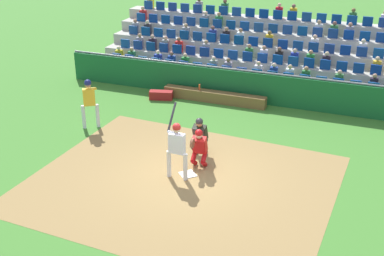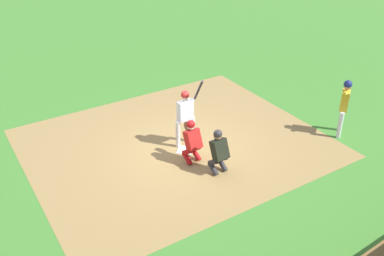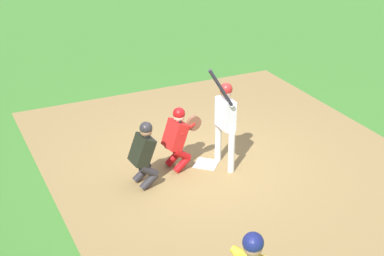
% 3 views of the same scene
% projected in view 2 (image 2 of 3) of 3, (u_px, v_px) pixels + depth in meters
% --- Properties ---
extents(ground_plane, '(160.00, 160.00, 0.00)m').
position_uv_depth(ground_plane, '(185.00, 150.00, 12.63)').
color(ground_plane, '#3D792A').
extents(infield_dirt_patch, '(8.86, 7.56, 0.01)m').
position_uv_depth(infield_dirt_patch, '(176.00, 143.00, 12.98)').
color(infield_dirt_patch, olive).
rests_on(infield_dirt_patch, ground_plane).
extents(home_plate_marker, '(0.62, 0.62, 0.02)m').
position_uv_depth(home_plate_marker, '(185.00, 150.00, 12.62)').
color(home_plate_marker, white).
rests_on(home_plate_marker, infield_dirt_patch).
extents(batter_at_plate, '(0.65, 0.65, 2.20)m').
position_uv_depth(batter_at_plate, '(186.00, 112.00, 12.40)').
color(batter_at_plate, silver).
rests_on(batter_at_plate, ground_plane).
extents(catcher_crouching, '(0.49, 0.74, 1.30)m').
position_uv_depth(catcher_crouching, '(192.00, 139.00, 11.81)').
color(catcher_crouching, '#AC1012').
rests_on(catcher_crouching, ground_plane).
extents(home_plate_umpire, '(0.47, 0.46, 1.30)m').
position_uv_depth(home_plate_umpire, '(219.00, 150.00, 11.35)').
color(home_plate_umpire, '#2B282A').
rests_on(home_plate_umpire, ground_plane).
extents(on_deck_batter, '(0.59, 0.46, 1.81)m').
position_uv_depth(on_deck_batter, '(344.00, 102.00, 12.93)').
color(on_deck_batter, silver).
rests_on(on_deck_batter, ground_plane).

